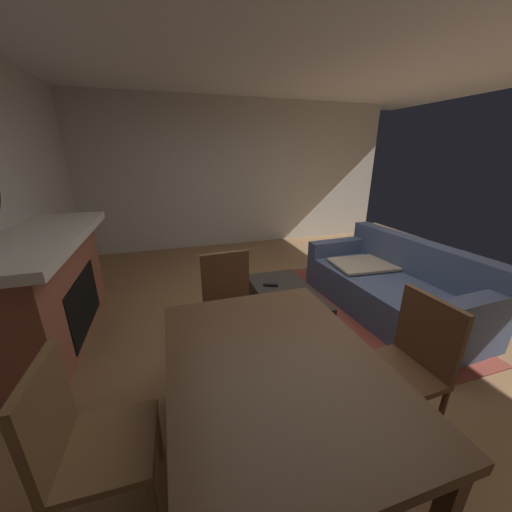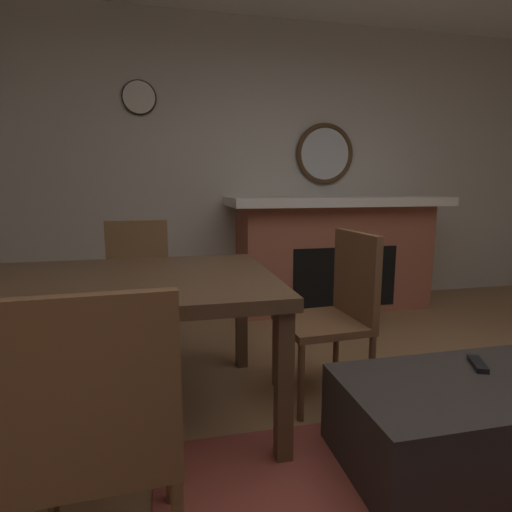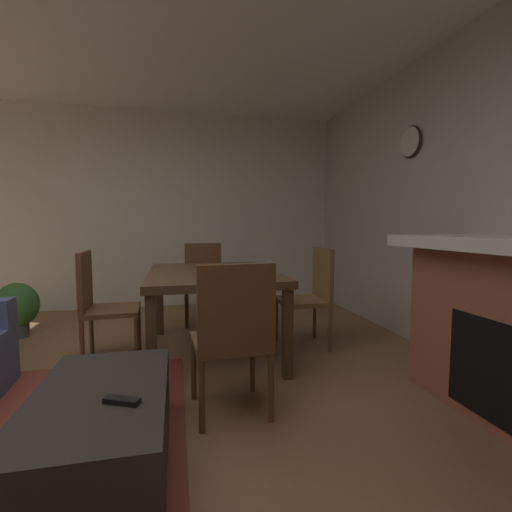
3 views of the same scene
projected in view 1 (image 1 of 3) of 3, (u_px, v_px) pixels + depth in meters
The scene contains 13 objects.
floor at pixel (311, 328), 3.07m from camera, with size 7.94×7.94×0.00m, color olive.
ceiling at pixel (334, 17), 2.16m from camera, with size 7.94×7.94×0.00m, color white.
wall_left at pixel (236, 175), 5.60m from camera, with size 0.12×6.19×2.72m, color beige.
area_rug at pixel (332, 311), 3.38m from camera, with size 2.60×2.00×0.01m, color brown.
fireplace at pixel (46, 289), 2.74m from camera, with size 2.05×0.76×1.08m.
couch at pixel (392, 287), 3.33m from camera, with size 2.08×1.07×0.83m.
ottoman_coffee_table at pixel (285, 305), 3.16m from camera, with size 1.06×0.60×0.37m, color #2D2826.
tv_remote at pixel (271, 285), 3.19m from camera, with size 0.05×0.16×0.02m, color black.
dining_table at pixel (274, 371), 1.53m from camera, with size 1.46×1.09×0.74m.
dining_chair_west at pixel (229, 299), 2.59m from camera, with size 0.47×0.47×0.93m.
dining_chair_north at pixel (411, 357), 1.84m from camera, with size 0.46×0.46×0.93m.
dining_chair_south at pixel (82, 438), 1.32m from camera, with size 0.45×0.45×0.93m.
small_dog at pixel (236, 280), 3.84m from camera, with size 0.57×0.21×0.28m.
Camera 1 is at (2.35, -1.34, 1.76)m, focal length 20.20 mm.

